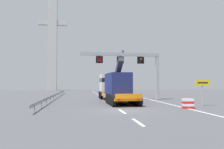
{
  "coord_description": "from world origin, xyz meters",
  "views": [
    {
      "loc": [
        -3.64,
        -18.97,
        2.39
      ],
      "look_at": [
        0.48,
        9.55,
        3.47
      ],
      "focal_mm": 35.22,
      "sensor_mm": 36.0,
      "label": 1
    }
  ],
  "objects_px": {
    "exit_sign_yellow": "(202,86)",
    "crash_barrier_striped": "(188,104)",
    "overhead_lane_gantry": "(131,62)",
    "heavy_haul_truck_orange": "(114,86)",
    "bridge_pylon_distant": "(53,35)"
  },
  "relations": [
    {
      "from": "exit_sign_yellow",
      "to": "crash_barrier_striped",
      "type": "relative_size",
      "value": 2.54
    },
    {
      "from": "overhead_lane_gantry",
      "to": "crash_barrier_striped",
      "type": "relative_size",
      "value": 10.74
    },
    {
      "from": "crash_barrier_striped",
      "to": "exit_sign_yellow",
      "type": "bearing_deg",
      "value": 35.41
    },
    {
      "from": "overhead_lane_gantry",
      "to": "heavy_haul_truck_orange",
      "type": "relative_size",
      "value": 0.8
    },
    {
      "from": "overhead_lane_gantry",
      "to": "bridge_pylon_distant",
      "type": "relative_size",
      "value": 0.33
    },
    {
      "from": "exit_sign_yellow",
      "to": "crash_barrier_striped",
      "type": "distance_m",
      "value": 3.51
    },
    {
      "from": "overhead_lane_gantry",
      "to": "bridge_pylon_distant",
      "type": "distance_m",
      "value": 46.39
    },
    {
      "from": "overhead_lane_gantry",
      "to": "exit_sign_yellow",
      "type": "distance_m",
      "value": 10.85
    },
    {
      "from": "crash_barrier_striped",
      "to": "bridge_pylon_distant",
      "type": "xyz_separation_m",
      "value": [
        -18.78,
        52.4,
        17.28
      ]
    },
    {
      "from": "heavy_haul_truck_orange",
      "to": "exit_sign_yellow",
      "type": "distance_m",
      "value": 11.29
    },
    {
      "from": "crash_barrier_striped",
      "to": "bridge_pylon_distant",
      "type": "distance_m",
      "value": 58.28
    },
    {
      "from": "overhead_lane_gantry",
      "to": "exit_sign_yellow",
      "type": "relative_size",
      "value": 4.23
    },
    {
      "from": "heavy_haul_truck_orange",
      "to": "bridge_pylon_distant",
      "type": "distance_m",
      "value": 47.36
    },
    {
      "from": "overhead_lane_gantry",
      "to": "heavy_haul_truck_orange",
      "type": "height_order",
      "value": "overhead_lane_gantry"
    },
    {
      "from": "overhead_lane_gantry",
      "to": "heavy_haul_truck_orange",
      "type": "bearing_deg",
      "value": -161.64
    }
  ]
}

